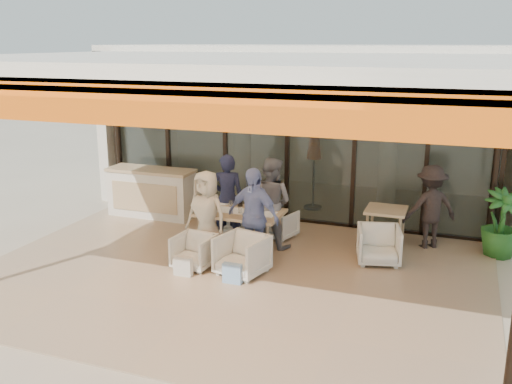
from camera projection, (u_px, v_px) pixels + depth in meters
ground at (231, 274)px, 9.10m from camera, size 70.00×70.00×0.00m
terrace_floor at (231, 274)px, 9.10m from camera, size 8.00×6.00×0.01m
terrace_structure at (221, 67)px, 8.02m from camera, size 8.00×6.00×3.40m
glass_storefront at (288, 145)px, 11.41m from camera, size 8.08×0.10×3.20m
interior_block at (317, 102)px, 13.34m from camera, size 9.05×3.62×3.52m
host_counter at (152, 192)px, 11.96m from camera, size 1.85×0.65×1.04m
dining_table at (239, 214)px, 9.92m from camera, size 1.50×0.90×0.93m
chair_far_left at (238, 217)px, 11.01m from camera, size 0.66×0.62×0.65m
chair_far_right at (279, 223)px, 10.74m from camera, size 0.70×0.68×0.59m
chair_near_left at (194, 250)px, 9.29m from camera, size 0.66×0.63×0.62m
chair_near_right at (242, 253)px, 9.00m from camera, size 0.84×0.81×0.72m
diner_navy at (227, 198)px, 10.43m from camera, size 0.69×0.57×1.65m
diner_grey at (271, 203)px, 10.15m from camera, size 0.89×0.74×1.65m
diner_cream at (206, 215)px, 9.63m from camera, size 0.81×0.59×1.53m
diner_periwinkle at (253, 217)px, 9.33m from camera, size 1.03×0.62×1.65m
tote_bag_cream at (183, 267)px, 8.96m from camera, size 0.30×0.10×0.34m
tote_bag_blue at (232, 274)px, 8.68m from camera, size 0.30×0.10×0.34m
side_table at (386, 215)px, 10.08m from camera, size 0.70×0.70×0.74m
side_chair at (379, 243)px, 9.47m from camera, size 0.82×0.78×0.71m
standing_woman at (430, 207)px, 10.09m from camera, size 1.13×0.98×1.52m
potted_palm at (501, 223)px, 9.74m from camera, size 0.90×0.90×1.18m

